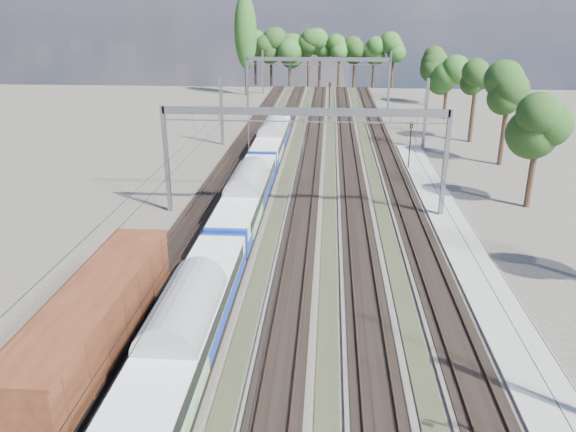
# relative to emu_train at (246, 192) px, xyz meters

# --- Properties ---
(track_bed) EXTENTS (21.00, 130.00, 0.34)m
(track_bed) POSITION_rel_emu_train_xyz_m (4.50, 17.01, -2.43)
(track_bed) COLOR #47423A
(track_bed) RESTS_ON ground
(platform) EXTENTS (3.00, 70.00, 0.30)m
(platform) POSITION_rel_emu_train_xyz_m (16.50, -7.99, -2.38)
(platform) COLOR gray
(platform) RESTS_ON ground
(catenary) EXTENTS (25.65, 130.00, 9.00)m
(catenary) POSITION_rel_emu_train_xyz_m (4.83, 24.69, 3.87)
(catenary) COLOR slate
(catenary) RESTS_ON ground
(tree_belt) EXTENTS (40.10, 100.29, 11.19)m
(tree_belt) POSITION_rel_emu_train_xyz_m (11.43, 66.70, 5.47)
(tree_belt) COLOR black
(tree_belt) RESTS_ON ground
(poplar) EXTENTS (4.40, 4.40, 19.04)m
(poplar) POSITION_rel_emu_train_xyz_m (-10.00, 70.01, 9.35)
(poplar) COLOR black
(poplar) RESTS_ON ground
(emu_train) EXTENTS (2.94, 62.29, 4.31)m
(emu_train) POSITION_rel_emu_train_xyz_m (0.00, 0.00, 0.00)
(emu_train) COLOR black
(emu_train) RESTS_ON ground
(freight_boxcar) EXTENTS (3.11, 15.03, 3.87)m
(freight_boxcar) POSITION_rel_emu_train_xyz_m (-4.50, -19.78, -0.17)
(freight_boxcar) COLOR black
(freight_boxcar) RESTS_ON ground
(worker) EXTENTS (0.59, 0.72, 1.71)m
(worker) POSITION_rel_emu_train_xyz_m (8.73, 46.53, -1.68)
(worker) COLOR black
(worker) RESTS_ON ground
(signal_near) EXTENTS (0.39, 0.36, 5.65)m
(signal_near) POSITION_rel_emu_train_xyz_m (6.50, 45.44, 1.04)
(signal_near) COLOR black
(signal_near) RESTS_ON ground
(signal_far) EXTENTS (0.33, 0.30, 5.26)m
(signal_far) POSITION_rel_emu_train_xyz_m (15.16, 16.39, 0.79)
(signal_far) COLOR black
(signal_far) RESTS_ON ground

